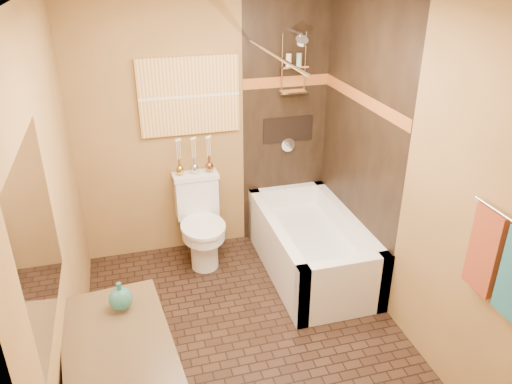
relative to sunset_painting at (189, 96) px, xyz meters
name	(u,v)px	position (x,y,z in m)	size (l,w,h in m)	color
floor	(248,339)	(0.14, -1.48, -1.55)	(3.00, 3.00, 0.00)	black
wall_left	(56,219)	(-1.06, -1.48, -0.30)	(0.02, 3.00, 2.50)	#A97A41
wall_right	(407,175)	(1.34, -1.48, -0.30)	(0.02, 3.00, 2.50)	#A97A41
wall_back	(206,126)	(0.14, 0.02, -0.30)	(2.40, 0.02, 2.50)	#A97A41
wall_front	(341,352)	(0.14, -2.98, -0.30)	(2.40, 0.02, 2.50)	#A97A41
alcove_tile_back	(286,120)	(0.92, 0.01, -0.30)	(0.85, 0.01, 2.50)	black
alcove_tile_right	(359,141)	(1.33, -0.73, -0.30)	(0.01, 1.50, 2.50)	black
mosaic_band_back	(287,82)	(0.92, 0.00, 0.07)	(0.85, 0.01, 0.10)	#923F1A
mosaic_band_right	(362,99)	(1.32, -0.73, 0.07)	(0.01, 1.50, 0.10)	#923F1A
alcove_niche	(288,130)	(0.94, 0.01, -0.40)	(0.50, 0.01, 0.25)	black
shower_fixtures	(293,79)	(0.94, -0.10, 0.12)	(0.24, 0.33, 1.16)	silver
curtain_rod	(273,54)	(0.54, -0.73, 0.47)	(0.03, 0.03, 1.55)	silver
towel_bar	(511,220)	(1.29, -2.53, -0.10)	(0.02, 0.02, 0.55)	silver
towel_rust	(485,251)	(1.30, -2.40, -0.37)	(0.05, 0.22, 0.52)	maroon
sunset_painting	(189,96)	(0.00, 0.00, 0.00)	(0.90, 0.04, 0.70)	#C9882F
vanity_mirror	(39,238)	(-1.05, -2.14, -0.05)	(0.01, 1.00, 0.90)	white
bathtub	(311,250)	(0.94, -0.73, -1.33)	(0.80, 1.50, 0.55)	white
toilet	(201,221)	(0.00, -0.27, -1.13)	(0.43, 0.63, 0.83)	white
teal_bottle	(120,296)	(-0.73, -1.90, -0.64)	(0.14, 0.14, 0.22)	#257061
bud_vases	(194,155)	(0.00, -0.09, -0.53)	(0.35, 0.07, 0.35)	gold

